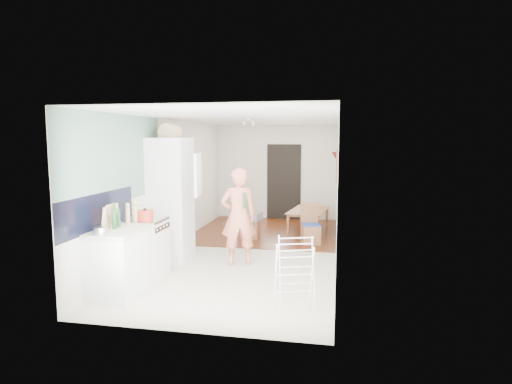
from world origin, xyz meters
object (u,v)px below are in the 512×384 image
(dining_table, at_px, (310,222))
(dining_chair, at_px, (311,224))
(stool, at_px, (252,229))
(drying_rack, at_px, (295,274))
(person, at_px, (239,208))

(dining_table, bearing_deg, dining_chair, -167.34)
(dining_chair, bearing_deg, stool, 153.53)
(stool, bearing_deg, drying_rack, -70.52)
(person, distance_m, stool, 2.03)
(dining_chair, xyz_separation_m, stool, (-1.28, 0.26, -0.22))
(drying_rack, bearing_deg, dining_chair, 71.99)
(dining_table, distance_m, stool, 1.57)
(dining_table, height_order, dining_chair, dining_chair)
(stool, distance_m, drying_rack, 3.86)
(dining_table, distance_m, dining_chair, 1.32)
(stool, bearing_deg, dining_table, 41.64)
(stool, height_order, drying_rack, drying_rack)
(stool, bearing_deg, dining_chair, -11.33)
(drying_rack, bearing_deg, dining_table, 73.23)
(person, distance_m, dining_chair, 2.05)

